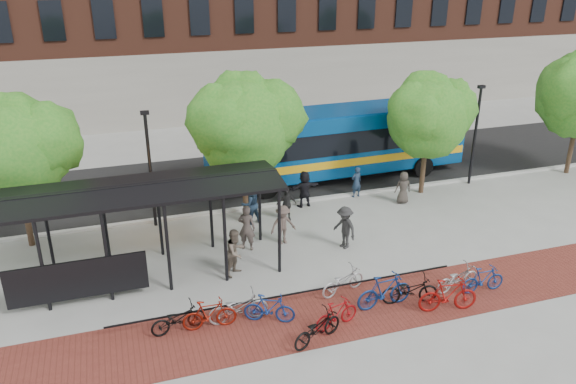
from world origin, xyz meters
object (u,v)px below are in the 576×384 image
object	(u,v)px
bike_0	(178,318)
pedestrian_5	(304,189)
pedestrian_7	(356,182)
bus_shelter	(127,201)
bike_4	(317,328)
bus	(338,139)
pedestrian_3	(283,225)
pedestrian_4	(286,204)
pedestrian_8	(236,252)
tree_c	(430,113)
lamp_post_left	(150,166)
lamp_post_right	(475,132)
bike_2	(238,307)
bike_10	(458,278)
bike_8	(410,290)
bike_5	(337,314)
bike_1	(209,314)
bike_9	(448,295)
bike_3	(269,309)
tree_a	(15,145)
pedestrian_1	(247,228)
pedestrian_6	(403,188)
tree_b	(245,120)
pedestrian_2	(250,204)
pedestrian_9	(345,227)
bike_7	(385,291)
bike_11	(483,279)

from	to	relation	value
bike_0	pedestrian_5	size ratio (longest dim) A/B	1.01
pedestrian_7	bus_shelter	bearing A→B (deg)	10.46
bike_0	bike_4	bearing A→B (deg)	-124.36
bus	pedestrian_3	xyz separation A→B (m)	(-4.99, -6.32, -1.28)
pedestrian_4	pedestrian_8	bearing A→B (deg)	-120.45
tree_c	bike_4	xyz separation A→B (m)	(-9.23, -9.52, -3.56)
lamp_post_left	lamp_post_right	world-z (taller)	same
bus_shelter	tree_c	distance (m)	14.77
bike_2	bike_10	size ratio (longest dim) A/B	1.10
tree_c	bike_8	world-z (taller)	tree_c
bike_5	pedestrian_3	size ratio (longest dim) A/B	0.97
bike_5	bike_10	bearing A→B (deg)	-96.71
bike_1	bike_9	world-z (taller)	bike_9
bike_9	pedestrian_8	xyz separation A→B (m)	(-6.09, 4.47, 0.30)
bus	bike_3	size ratio (longest dim) A/B	8.25
bike_1	lamp_post_left	bearing A→B (deg)	9.08
bus	bike_9	world-z (taller)	bus
tree_a	bike_9	world-z (taller)	tree_a
lamp_post_left	pedestrian_3	world-z (taller)	lamp_post_left
tree_c	bike_9	bearing A→B (deg)	-116.08
pedestrian_1	pedestrian_4	size ratio (longest dim) A/B	1.25
bus	bike_0	size ratio (longest dim) A/B	7.80
tree_c	bike_1	xyz separation A→B (m)	(-12.21, -7.84, -3.54)
lamp_post_right	bike_8	world-z (taller)	lamp_post_right
lamp_post_left	pedestrian_6	bearing A→B (deg)	-5.76
pedestrian_7	bus	bearing A→B (deg)	-103.74
tree_b	pedestrian_8	xyz separation A→B (m)	(-1.66, -4.85, -3.56)
pedestrian_1	pedestrian_7	world-z (taller)	pedestrian_1
bike_1	bike_5	bearing A→B (deg)	-104.28
pedestrian_3	pedestrian_6	xyz separation A→B (m)	(6.67, 2.18, -0.05)
tree_a	pedestrian_2	size ratio (longest dim) A/B	3.36
bike_5	bus	bearing A→B (deg)	-37.52
bus	bike_10	size ratio (longest dim) A/B	7.73
bike_8	pedestrian_1	bearing A→B (deg)	50.16
bike_0	bike_1	distance (m)	0.97
tree_c	pedestrian_3	size ratio (longest dim) A/B	3.55
lamp_post_right	pedestrian_1	distance (m)	13.27
bus_shelter	tree_a	xyz separation A→B (m)	(-3.77, 3.83, 1.24)
pedestrian_1	pedestrian_9	size ratio (longest dim) A/B	1.06
pedestrian_3	pedestrian_9	bearing A→B (deg)	-31.08
lamp_post_left	tree_b	bearing A→B (deg)	-3.50
tree_a	bike_10	distance (m)	17.12
bike_10	pedestrian_3	size ratio (longest dim) A/B	1.06
bike_1	bike_7	xyz separation A→B (m)	(5.76, -0.63, 0.09)
bike_0	bike_11	size ratio (longest dim) A/B	1.07
pedestrian_9	bike_0	bearing A→B (deg)	-83.36
bike_7	pedestrian_8	distance (m)	5.56
lamp_post_right	bike_0	world-z (taller)	lamp_post_right
pedestrian_7	tree_a	bearing A→B (deg)	-9.38
tree_c	bike_7	distance (m)	11.18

